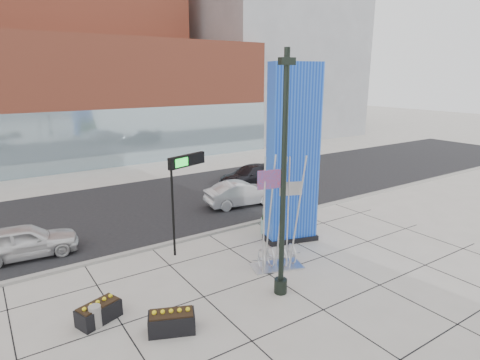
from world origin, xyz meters
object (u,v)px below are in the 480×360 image
car_silver_mid (242,194)px  overhead_street_sign (187,170)px  lamp_post (283,201)px  car_white_west (25,242)px  blue_pylon (293,159)px  concrete_bollard (95,317)px  public_art_sculpture (278,239)px

car_silver_mid → overhead_street_sign: bearing=133.9°
lamp_post → car_white_west: bearing=131.0°
blue_pylon → car_silver_mid: size_ratio=1.86×
blue_pylon → concrete_bollard: 10.60m
public_art_sculpture → concrete_bollard: size_ratio=6.42×
overhead_street_sign → car_silver_mid: (5.68, 4.22, -3.05)m
lamp_post → overhead_street_sign: size_ratio=1.96×
lamp_post → public_art_sculpture: (1.20, 1.69, -2.29)m
concrete_bollard → overhead_street_sign: (5.08, 3.46, 3.42)m
car_white_west → public_art_sculpture: bearing=-122.8°
public_art_sculpture → overhead_street_sign: 4.85m
blue_pylon → car_silver_mid: 6.70m
blue_pylon → car_silver_mid: blue_pylon is taller
lamp_post → public_art_sculpture: bearing=54.6°
blue_pylon → car_white_west: bearing=171.2°
overhead_street_sign → lamp_post: bearing=-95.9°
concrete_bollard → car_silver_mid: size_ratio=0.16×
overhead_street_sign → blue_pylon: bearing=-36.6°
car_white_west → car_silver_mid: (11.97, 0.78, 0.00)m
lamp_post → car_white_west: 11.64m
overhead_street_sign → concrete_bollard: bearing=-164.2°
public_art_sculpture → overhead_street_sign: (-2.33, 3.41, 2.54)m
blue_pylon → car_silver_mid: bearing=95.5°
car_silver_mid → public_art_sculpture: bearing=163.6°
concrete_bollard → car_white_west: (-1.20, 6.89, 0.37)m
concrete_bollard → car_white_west: bearing=99.9°
overhead_street_sign → car_white_west: (-6.28, 3.43, -3.05)m
blue_pylon → lamp_post: 5.05m
car_silver_mid → blue_pylon: bearing=177.4°
lamp_post → car_white_west: (-7.41, 8.53, -2.80)m
public_art_sculpture → car_white_west: bearing=158.9°
public_art_sculpture → concrete_bollard: (-7.41, -0.05, -0.88)m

